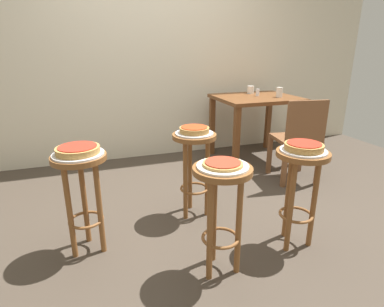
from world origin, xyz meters
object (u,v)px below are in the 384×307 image
(stool_middle, at_px, (300,179))
(pizza_middle, at_px, (304,146))
(pizza_leftside, at_px, (78,150))
(pizza_rear, at_px, (194,130))
(serving_plate_rear, at_px, (194,133))
(condiment_shaker, at_px, (258,92))
(cup_near_edge, at_px, (279,92))
(pizza_foreground, at_px, (223,164))
(dining_table, at_px, (255,107))
(stool_foreground, at_px, (222,198))
(stool_leftside, at_px, (82,183))
(cup_far_edge, at_px, (250,90))
(wooden_chair, at_px, (299,137))
(serving_plate_foreground, at_px, (223,166))
(serving_plate_leftside, at_px, (78,154))
(stool_rear, at_px, (194,158))
(serving_plate_middle, at_px, (303,151))

(stool_middle, relative_size, pizza_middle, 2.79)
(pizza_leftside, height_order, pizza_rear, same)
(serving_plate_rear, relative_size, condiment_shaker, 3.57)
(condiment_shaker, bearing_deg, cup_near_edge, -40.09)
(pizza_foreground, distance_m, cup_near_edge, 2.18)
(pizza_leftside, bearing_deg, pizza_rear, 15.24)
(pizza_leftside, height_order, dining_table, dining_table)
(pizza_middle, bearing_deg, pizza_rear, 129.35)
(stool_foreground, xyz_separation_m, condiment_shaker, (1.25, 1.79, 0.31))
(pizza_foreground, height_order, stool_leftside, pizza_foreground)
(stool_middle, xyz_separation_m, pizza_middle, (-0.00, -0.00, 0.23))
(cup_near_edge, distance_m, cup_far_edge, 0.40)
(dining_table, distance_m, cup_far_edge, 0.29)
(pizza_rear, height_order, wooden_chair, wooden_chair)
(pizza_foreground, xyz_separation_m, stool_leftside, (-0.76, 0.48, -0.21))
(serving_plate_rear, relative_size, pizza_rear, 1.29)
(serving_plate_foreground, relative_size, serving_plate_leftside, 0.93)
(stool_rear, bearing_deg, wooden_chair, 13.82)
(pizza_middle, bearing_deg, stool_middle, 63.43)
(serving_plate_foreground, relative_size, wooden_chair, 0.34)
(stool_foreground, distance_m, pizza_foreground, 0.21)
(pizza_foreground, height_order, stool_middle, pizza_foreground)
(serving_plate_middle, distance_m, pizza_middle, 0.03)
(stool_rear, xyz_separation_m, dining_table, (1.14, 1.05, 0.15))
(stool_foreground, xyz_separation_m, pizza_middle, (0.60, 0.08, 0.23))
(stool_foreground, xyz_separation_m, serving_plate_leftside, (-0.76, 0.48, 0.20))
(pizza_middle, relative_size, cup_near_edge, 2.21)
(serving_plate_rear, distance_m, wooden_chair, 1.26)
(stool_foreground, bearing_deg, stool_middle, 7.98)
(serving_plate_foreground, xyz_separation_m, serving_plate_rear, (0.09, 0.71, 0.00))
(serving_plate_middle, relative_size, serving_plate_rear, 1.01)
(pizza_middle, height_order, dining_table, dining_table)
(serving_plate_foreground, relative_size, condiment_shaker, 3.56)
(serving_plate_foreground, relative_size, serving_plate_rear, 1.00)
(serving_plate_foreground, bearing_deg, serving_plate_middle, 7.98)
(wooden_chair, bearing_deg, stool_foreground, -141.87)
(stool_foreground, relative_size, stool_leftside, 1.00)
(stool_foreground, height_order, pizza_rear, pizza_rear)
(pizza_leftside, bearing_deg, wooden_chair, 14.41)
(serving_plate_leftside, height_order, pizza_rear, pizza_rear)
(serving_plate_leftside, xyz_separation_m, pizza_rear, (0.84, 0.23, 0.03))
(pizza_leftside, xyz_separation_m, pizza_rear, (0.84, 0.23, 0.00))
(pizza_rear, xyz_separation_m, condiment_shaker, (1.17, 1.07, 0.09))
(serving_plate_leftside, height_order, pizza_leftside, pizza_leftside)
(stool_leftside, height_order, wooden_chair, wooden_chair)
(stool_middle, height_order, cup_far_edge, cup_far_edge)
(stool_leftside, height_order, cup_far_edge, cup_far_edge)
(stool_rear, relative_size, pizza_rear, 2.99)
(stool_rear, distance_m, cup_near_edge, 1.67)
(stool_foreground, height_order, stool_leftside, same)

